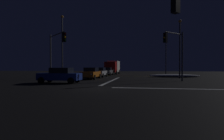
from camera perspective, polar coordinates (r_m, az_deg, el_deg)
name	(u,v)px	position (r m, az deg, el deg)	size (l,w,h in m)	color
ground	(97,88)	(15.24, -4.63, -5.45)	(120.00, 120.00, 0.10)	black
stop_line_north	(112,80)	(22.86, 0.05, -3.19)	(0.35, 13.33, 0.01)	white
centre_line_ns	(122,76)	(34.34, 3.13, -1.83)	(22.00, 0.15, 0.01)	yellow
crosswalk_bar_east	(201,89)	(15.41, 25.39, -5.26)	(13.33, 0.40, 0.01)	white
snow_bank_left_curb	(66,76)	(31.44, -13.71, -1.75)	(10.36, 1.50, 0.39)	white
snow_bank_right_curb	(174,76)	(31.69, 18.24, -1.65)	(7.99, 1.50, 0.50)	white
sedan_orange	(91,73)	(25.98, -6.39, -0.94)	(2.02, 4.33, 1.57)	#C66014
sedan_silver	(100,72)	(31.11, -3.80, -0.64)	(2.02, 4.33, 1.57)	#B7B7BC
sedan_gray	(107,71)	(37.50, -1.50, -0.38)	(2.02, 4.33, 1.57)	slate
box_truck	(113,67)	(44.04, 0.25, 0.99)	(2.68, 8.28, 3.08)	red
sedan_blue_crossing	(60,75)	(19.87, -15.45, -1.54)	(4.33, 2.02, 1.57)	navy
traffic_signal_nw	(56,47)	(23.93, -16.61, 6.73)	(3.65, 3.65, 5.85)	#4C4C51
traffic_signal_ne	(175,47)	(22.35, 18.57, 6.64)	(2.49, 2.49, 5.70)	#4C4C51
streetlamp_right_near	(180,44)	(28.79, 19.87, 7.32)	(0.44, 0.44, 8.40)	#424247
streetlamp_right_far	(166,52)	(44.56, 16.04, 5.20)	(0.44, 0.44, 8.64)	#424247
streetlamp_left_near	(62,42)	(31.03, -14.85, 8.22)	(0.44, 0.44, 9.81)	#424247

